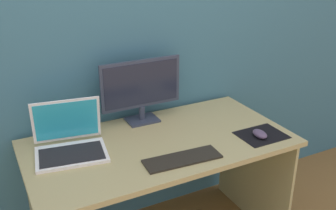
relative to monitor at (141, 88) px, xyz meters
name	(u,v)px	position (x,y,z in m)	size (l,w,h in m)	color
wall_back	(127,26)	(-0.02, 0.14, 0.33)	(6.00, 0.04, 2.50)	#396B7D
desk	(160,165)	(-0.02, -0.27, -0.35)	(1.39, 0.72, 0.72)	tan
monitor	(141,88)	(0.00, 0.00, 0.00)	(0.48, 0.14, 0.37)	#31394A
laptop	(70,143)	(-0.46, -0.17, -0.15)	(0.38, 0.33, 0.25)	white
keyboard_external	(182,159)	(-0.01, -0.49, -0.20)	(0.38, 0.13, 0.01)	black
mousepad	(261,135)	(0.50, -0.47, -0.20)	(0.25, 0.20, 0.00)	black
mouse	(260,134)	(0.47, -0.48, -0.18)	(0.06, 0.10, 0.04)	#54435C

